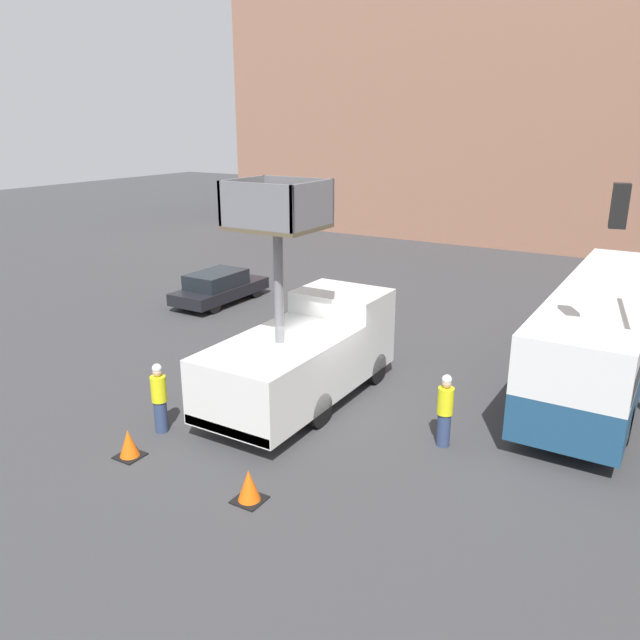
# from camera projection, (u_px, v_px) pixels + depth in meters

# --- Properties ---
(ground_plane) EXTENTS (120.00, 120.00, 0.00)m
(ground_plane) POSITION_uv_depth(u_px,v_px,m) (326.00, 407.00, 16.95)
(ground_plane) COLOR #38383A
(building_backdrop_far) EXTENTS (44.00, 10.00, 20.33)m
(building_backdrop_far) POSITION_uv_depth(u_px,v_px,m) (573.00, 73.00, 37.65)
(building_backdrop_far) COLOR #936651
(building_backdrop_far) RESTS_ON ground_plane
(utility_truck) EXTENTS (2.56, 6.47, 6.10)m
(utility_truck) POSITION_uv_depth(u_px,v_px,m) (305.00, 350.00, 16.97)
(utility_truck) COLOR silver
(utility_truck) RESTS_ON ground_plane
(city_bus) EXTENTS (2.51, 11.38, 2.95)m
(city_bus) POSITION_uv_depth(u_px,v_px,m) (604.00, 327.00, 17.99)
(city_bus) COLOR navy
(city_bus) RESTS_ON ground_plane
(road_worker_near_truck) EXTENTS (0.38, 0.38, 1.81)m
(road_worker_near_truck) POSITION_uv_depth(u_px,v_px,m) (159.00, 398.00, 15.35)
(road_worker_near_truck) COLOR navy
(road_worker_near_truck) RESTS_ON ground_plane
(road_worker_directing) EXTENTS (0.38, 0.38, 1.82)m
(road_worker_directing) POSITION_uv_depth(u_px,v_px,m) (445.00, 411.00, 14.68)
(road_worker_directing) COLOR navy
(road_worker_directing) RESTS_ON ground_plane
(traffic_cone_near_truck) EXTENTS (0.59, 0.59, 0.68)m
(traffic_cone_near_truck) POSITION_uv_depth(u_px,v_px,m) (129.00, 444.00, 14.35)
(traffic_cone_near_truck) COLOR black
(traffic_cone_near_truck) RESTS_ON ground_plane
(traffic_cone_mid_road) EXTENTS (0.61, 0.61, 0.70)m
(traffic_cone_mid_road) POSITION_uv_depth(u_px,v_px,m) (249.00, 486.00, 12.67)
(traffic_cone_mid_road) COLOR black
(traffic_cone_mid_road) RESTS_ON ground_plane
(parked_car_curbside) EXTENTS (1.84, 4.52, 1.38)m
(parked_car_curbside) POSITION_uv_depth(u_px,v_px,m) (219.00, 287.00, 26.43)
(parked_car_curbside) COLOR black
(parked_car_curbside) RESTS_ON ground_plane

